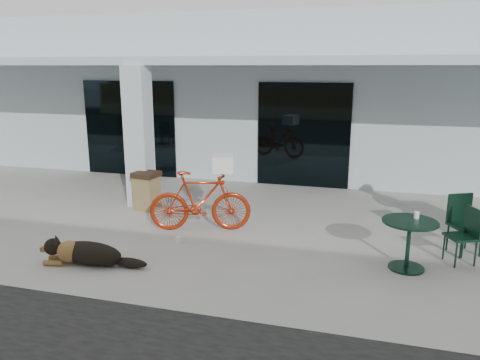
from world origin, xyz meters
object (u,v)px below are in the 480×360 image
(cafe_table_far, at_px, (408,245))
(trash_receptacle, at_px, (147,191))
(cafe_chair_far_a, at_px, (466,225))
(bicycle, at_px, (200,201))
(cafe_chair_far_b, at_px, (461,236))
(dog, at_px, (89,252))

(cafe_table_far, height_order, trash_receptacle, trash_receptacle)
(cafe_table_far, bearing_deg, trash_receptacle, 161.66)
(cafe_chair_far_a, bearing_deg, cafe_table_far, -163.40)
(bicycle, xyz_separation_m, cafe_chair_far_b, (4.57, -0.34, -0.13))
(dog, height_order, trash_receptacle, trash_receptacle)
(cafe_table_far, relative_size, trash_receptacle, 0.99)
(dog, bearing_deg, cafe_chair_far_b, 3.92)
(dog, xyz_separation_m, cafe_table_far, (4.88, 1.20, 0.18))
(dog, xyz_separation_m, cafe_chair_far_b, (5.71, 1.67, 0.24))
(bicycle, relative_size, dog, 1.49)
(bicycle, distance_m, dog, 2.34)
(cafe_chair_far_b, bearing_deg, cafe_chair_far_a, 138.73)
(bicycle, height_order, trash_receptacle, bicycle)
(cafe_chair_far_b, distance_m, trash_receptacle, 6.31)
(bicycle, xyz_separation_m, cafe_chair_far_a, (4.71, 0.11, -0.09))
(trash_receptacle, bearing_deg, cafe_table_far, -18.34)
(dog, distance_m, cafe_chair_far_b, 5.95)
(cafe_table_far, height_order, cafe_chair_far_b, cafe_chair_far_b)
(bicycle, relative_size, cafe_chair_far_a, 1.95)
(bicycle, xyz_separation_m, dog, (-1.14, -2.01, -0.37))
(dog, relative_size, cafe_chair_far_b, 1.42)
(cafe_table_far, xyz_separation_m, cafe_chair_far_a, (0.96, 0.92, 0.10))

